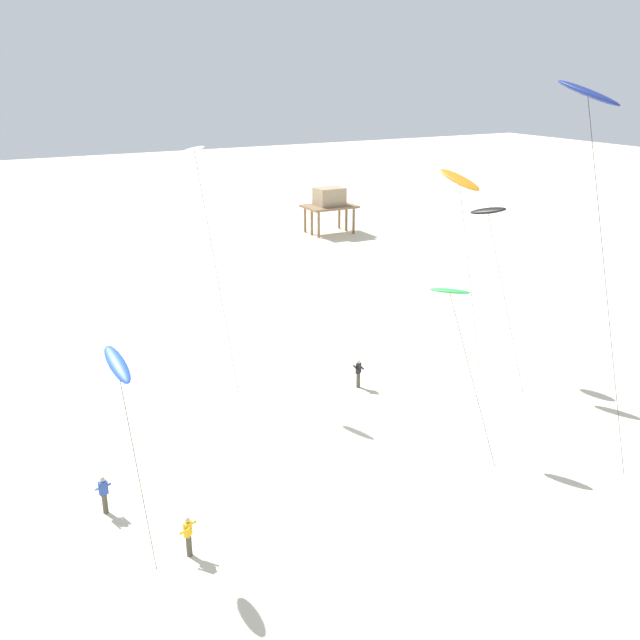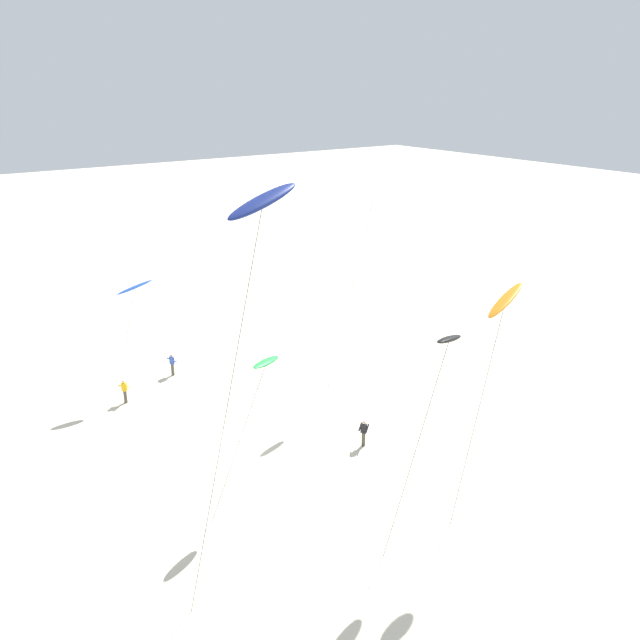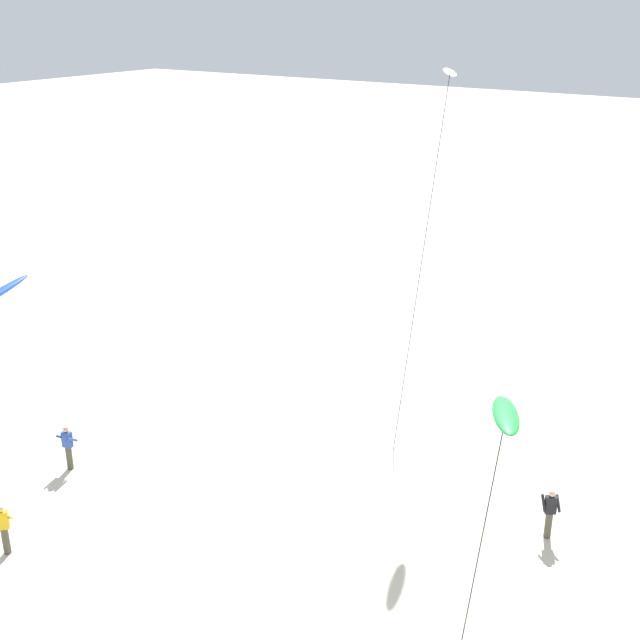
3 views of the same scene
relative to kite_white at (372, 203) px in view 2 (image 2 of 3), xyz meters
name	(u,v)px [view 2 (image 2 of 3)]	position (x,y,z in m)	size (l,w,h in m)	color
ground_plane	(215,443)	(1.52, -12.87, -12.64)	(260.00, 260.00, 0.00)	beige
kite_white	(372,203)	(0.00, 0.00, 0.00)	(0.96, 4.96, 13.36)	white
kite_navy	(262,204)	(12.10, -15.18, 3.41)	(1.28, 5.84, 16.81)	navy
kite_orange	(505,301)	(14.56, -4.25, -1.74)	(1.49, 4.17, 11.66)	orange
kite_green	(266,364)	(7.51, -12.65, -5.26)	(1.38, 4.58, 7.67)	green
kite_black	(449,341)	(14.19, -7.32, -3.04)	(1.45, 4.77, 10.11)	black
kite_blue	(135,288)	(-7.92, -13.59, -5.36)	(0.73, 3.40, 7.78)	blue
kite_flyer_nearest	(172,364)	(-8.51, -11.28, -11.75)	(0.62, 0.60, 1.67)	#4C4738
kite_flyer_middle	(364,432)	(6.86, -5.85, -11.75)	(0.72, 0.71, 1.67)	#4C4738
kite_flyer_furthest	(125,391)	(-6.39, -15.50, -11.75)	(0.73, 0.73, 1.67)	#4C4738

